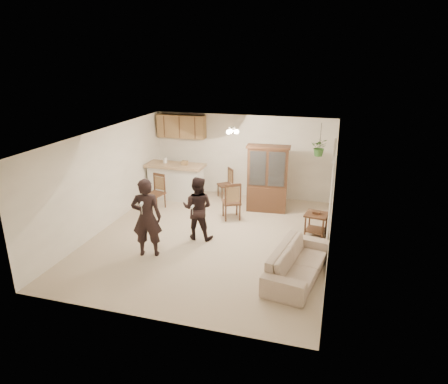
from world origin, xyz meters
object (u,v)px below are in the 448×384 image
(side_table, at_px, (316,224))
(chair_hutch_left, at_px, (225,189))
(chair_hutch_right, at_px, (231,208))
(china_hutch, at_px, (267,179))
(adult, at_px, (147,217))
(sofa, at_px, (298,260))
(chair_bar, at_px, (156,199))
(child, at_px, (198,212))

(side_table, xyz_separation_m, chair_hutch_left, (-2.86, 2.03, -0.04))
(chair_hutch_left, distance_m, chair_hutch_right, 1.66)
(china_hutch, xyz_separation_m, chair_hutch_left, (-1.41, 0.70, -0.66))
(adult, relative_size, side_table, 2.82)
(adult, distance_m, side_table, 4.05)
(side_table, height_order, chair_hutch_left, chair_hutch_left)
(sofa, xyz_separation_m, chair_bar, (-4.29, 2.62, -0.09))
(china_hutch, bearing_deg, chair_hutch_left, 149.11)
(chair_bar, bearing_deg, chair_hutch_left, 55.79)
(side_table, distance_m, chair_bar, 4.55)
(side_table, bearing_deg, china_hutch, 137.31)
(child, distance_m, chair_hutch_left, 2.96)
(adult, distance_m, chair_bar, 2.87)
(side_table, distance_m, chair_hutch_right, 2.30)
(chair_bar, height_order, chair_hutch_left, chair_bar)
(chair_hutch_left, xyz_separation_m, chair_hutch_right, (0.61, -1.54, 0.03))
(side_table, xyz_separation_m, chair_bar, (-4.51, 0.60, -0.02))
(chair_hutch_left, bearing_deg, china_hutch, 25.76)
(china_hutch, relative_size, side_table, 2.92)
(child, height_order, china_hutch, china_hutch)
(chair_bar, xyz_separation_m, chair_hutch_left, (1.65, 1.43, -0.02))
(adult, height_order, china_hutch, china_hutch)
(china_hutch, bearing_deg, chair_bar, -171.15)
(sofa, bearing_deg, chair_hutch_left, 43.03)
(child, bearing_deg, chair_bar, -41.39)
(china_hutch, xyz_separation_m, side_table, (1.45, -1.34, -0.62))
(sofa, distance_m, side_table, 2.03)
(side_table, bearing_deg, chair_hutch_right, 167.60)
(chair_bar, bearing_deg, sofa, -16.51)
(sofa, bearing_deg, adult, 99.55)
(adult, bearing_deg, chair_hutch_right, -132.19)
(chair_bar, bearing_deg, chair_hutch_right, 12.15)
(adult, xyz_separation_m, chair_bar, (-1.04, 2.60, -0.62))
(chair_hutch_right, bearing_deg, child, 45.45)
(china_hutch, relative_size, chair_hutch_left, 2.03)
(china_hutch, distance_m, chair_hutch_left, 1.71)
(child, bearing_deg, sofa, 154.05)
(side_table, bearing_deg, chair_bar, 172.40)
(adult, distance_m, china_hutch, 3.90)
(china_hutch, distance_m, chair_bar, 3.22)
(adult, bearing_deg, side_table, -166.20)
(chair_hutch_right, bearing_deg, chair_hutch_left, -94.75)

